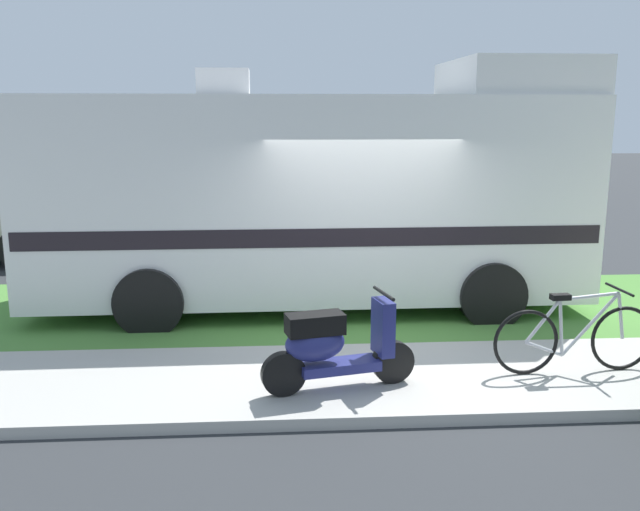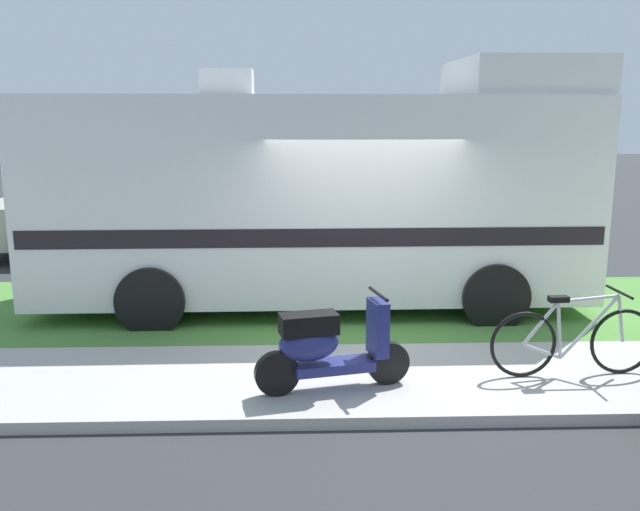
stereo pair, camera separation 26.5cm
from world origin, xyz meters
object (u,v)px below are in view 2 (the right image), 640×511
object	(u,v)px
bicycle	(573,339)
pickup_truck_near	(160,209)
motorhome_rv	(319,194)
scooter	(328,346)

from	to	relation	value
bicycle	pickup_truck_near	world-z (taller)	pickup_truck_near
pickup_truck_near	bicycle	bearing A→B (deg)	-51.08
motorhome_rv	pickup_truck_near	size ratio (longest dim) A/B	1.35
motorhome_rv	scooter	world-z (taller)	motorhome_rv
scooter	pickup_truck_near	distance (m)	7.84
bicycle	scooter	bearing A→B (deg)	-173.50
scooter	pickup_truck_near	xyz separation A→B (m)	(-3.02, 7.23, 0.36)
motorhome_rv	bicycle	bearing A→B (deg)	-49.88
scooter	bicycle	size ratio (longest dim) A/B	0.88
bicycle	pickup_truck_near	xyz separation A→B (m)	(-5.60, 6.93, 0.42)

